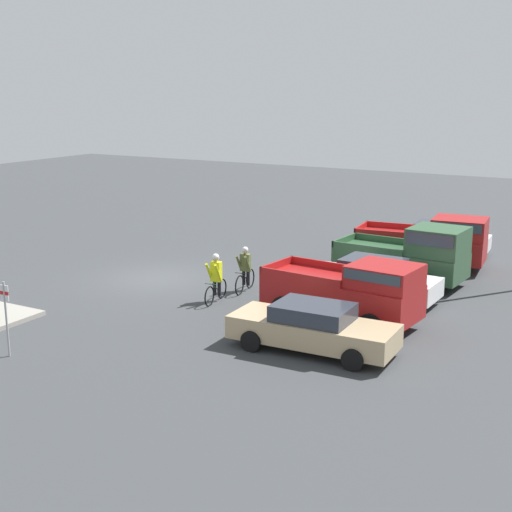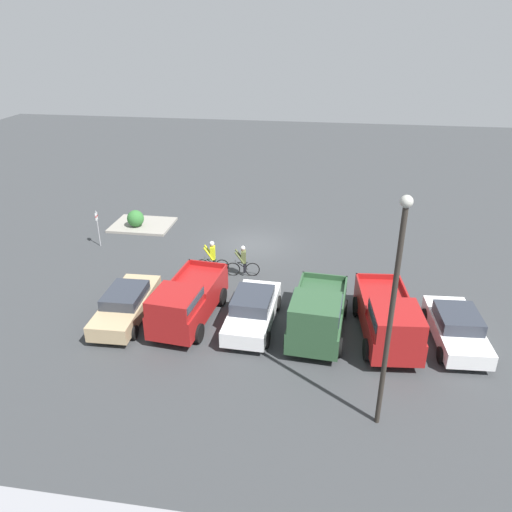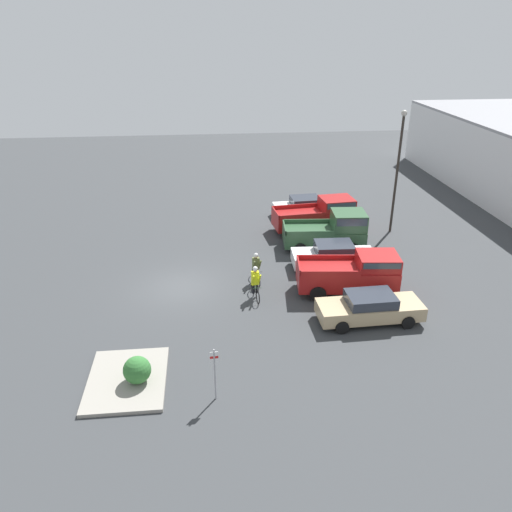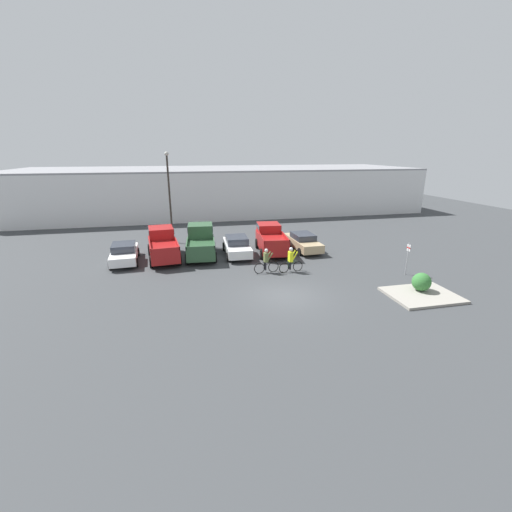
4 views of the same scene
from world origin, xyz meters
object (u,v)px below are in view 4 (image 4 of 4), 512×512
at_px(pickup_truck_1, 201,241).
at_px(sedan_2, 303,241).
at_px(pickup_truck_0, 163,244).
at_px(pickup_truck_2, 271,239).
at_px(cyclist_0, 291,259).
at_px(sedan_0, 124,253).
at_px(cyclist_1, 266,261).
at_px(sedan_1, 237,246).
at_px(shrub, 422,282).
at_px(lamppost, 169,192).
at_px(fire_lane_sign, 408,256).

distance_m(pickup_truck_1, sedan_2, 8.38).
height_order(pickup_truck_0, pickup_truck_2, pickup_truck_0).
bearing_deg(cyclist_0, sedan_2, 61.71).
distance_m(sedan_0, cyclist_0, 12.24).
xyz_separation_m(sedan_0, cyclist_1, (9.64, -4.50, 0.12)).
distance_m(sedan_0, sedan_1, 8.40).
relative_size(sedan_2, cyclist_0, 2.75).
xyz_separation_m(pickup_truck_2, cyclist_1, (-1.60, -4.82, -0.27)).
distance_m(cyclist_1, shrub, 9.50).
height_order(cyclist_1, lamppost, lamppost).
xyz_separation_m(pickup_truck_0, pickup_truck_2, (8.48, -0.13, -0.04)).
bearing_deg(lamppost, pickup_truck_2, -31.46).
xyz_separation_m(pickup_truck_2, lamppost, (-7.82, 4.79, 3.43)).
relative_size(sedan_0, sedan_2, 0.93).
xyz_separation_m(lamppost, shrub, (14.10, -14.92, -3.85)).
xyz_separation_m(sedan_1, sedan_2, (5.60, 0.31, -0.05)).
distance_m(sedan_0, cyclist_1, 10.64).
bearing_deg(fire_lane_sign, shrub, -110.61).
bearing_deg(fire_lane_sign, pickup_truck_2, 135.56).
bearing_deg(sedan_2, pickup_truck_0, 179.29).
bearing_deg(pickup_truck_1, shrub, -41.18).
relative_size(cyclist_0, cyclist_1, 1.00).
bearing_deg(sedan_1, shrub, -47.14).
bearing_deg(shrub, sedan_0, 150.71).
bearing_deg(pickup_truck_2, cyclist_0, -89.23).
xyz_separation_m(pickup_truck_0, lamppost, (0.66, 4.66, 3.39)).
height_order(cyclist_0, fire_lane_sign, fire_lane_sign).
bearing_deg(fire_lane_sign, sedan_2, 122.54).
relative_size(sedan_1, fire_lane_sign, 2.15).
distance_m(sedan_0, sedan_2, 14.00).
relative_size(cyclist_0, shrub, 1.66).
relative_size(pickup_truck_2, sedan_2, 1.07).
relative_size(sedan_0, cyclist_0, 2.57).
distance_m(cyclist_0, fire_lane_sign, 7.64).
bearing_deg(cyclist_0, pickup_truck_1, 137.06).
xyz_separation_m(sedan_0, fire_lane_sign, (18.60, -6.91, 0.61)).
distance_m(fire_lane_sign, lamppost, 19.63).
relative_size(pickup_truck_1, pickup_truck_2, 0.97).
relative_size(pickup_truck_1, fire_lane_sign, 2.31).
relative_size(sedan_2, lamppost, 0.62).
distance_m(pickup_truck_2, sedan_2, 2.79).
distance_m(pickup_truck_2, cyclist_1, 5.08).
height_order(pickup_truck_0, shrub, pickup_truck_0).
relative_size(sedan_0, shrub, 4.27).
xyz_separation_m(pickup_truck_0, cyclist_1, (6.88, -4.94, -0.30)).
height_order(pickup_truck_1, fire_lane_sign, pickup_truck_1).
bearing_deg(shrub, pickup_truck_1, 138.82).
xyz_separation_m(pickup_truck_1, fire_lane_sign, (12.97, -7.47, 0.15)).
xyz_separation_m(cyclist_1, fire_lane_sign, (8.96, -2.41, 0.49)).
height_order(pickup_truck_2, fire_lane_sign, fire_lane_sign).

